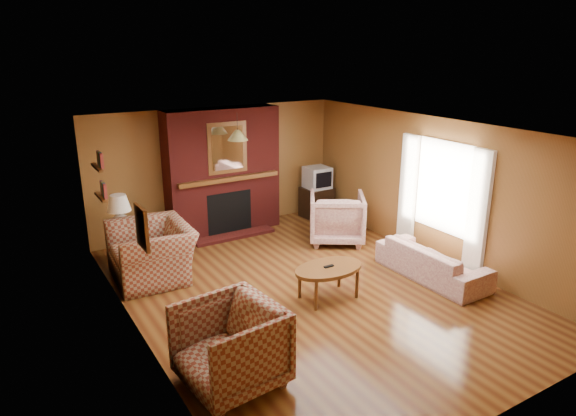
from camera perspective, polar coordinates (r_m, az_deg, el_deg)
floor at (r=7.79m, az=2.34°, el=-9.08°), size 6.50×6.50×0.00m
ceiling at (r=7.04m, az=2.58°, el=8.64°), size 6.50×6.50×0.00m
wall_back at (r=10.09m, az=-7.85°, el=4.31°), size 6.50×0.00×6.50m
wall_front at (r=5.17m, az=23.19°, el=-10.35°), size 6.50×0.00×6.50m
wall_left at (r=6.37m, az=-16.68°, el=-4.32°), size 0.00×6.50×6.50m
wall_right at (r=8.91m, az=15.98°, el=1.99°), size 0.00×6.50×6.50m
fireplace at (r=9.86m, az=-7.23°, el=3.91°), size 2.20×0.82×2.40m
window_right at (r=8.76m, az=16.67°, el=1.18°), size 0.10×1.85×2.00m
bookshelf at (r=8.02m, az=-20.17°, el=3.33°), size 0.09×0.55×0.71m
botanical_print at (r=5.98m, az=-15.91°, el=-2.10°), size 0.05×0.40×0.50m
pendant_light at (r=9.08m, az=-5.62°, el=8.07°), size 0.36×0.36×0.48m
plaid_loveseat at (r=8.28m, az=-14.90°, el=-4.74°), size 1.21×1.37×0.86m
plaid_armchair at (r=5.65m, az=-6.46°, el=-15.03°), size 1.11×1.09×0.92m
floral_sofa at (r=8.39m, az=15.73°, el=-5.71°), size 0.74×1.86×0.54m
floral_armchair at (r=9.52m, az=5.43°, el=-1.07°), size 1.37×1.38×0.91m
coffee_table at (r=7.39m, az=4.54°, el=-6.91°), size 1.06×0.66×0.51m
side_table at (r=9.01m, az=-17.84°, el=-4.20°), size 0.42×0.42×0.56m
table_lamp at (r=8.80m, az=-18.23°, el=-0.37°), size 0.39×0.39×0.64m
tv_stand at (r=10.90m, az=3.21°, el=0.66°), size 0.63×0.58×0.64m
crt_tv at (r=10.75m, az=3.28°, el=3.41°), size 0.49×0.50×0.45m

